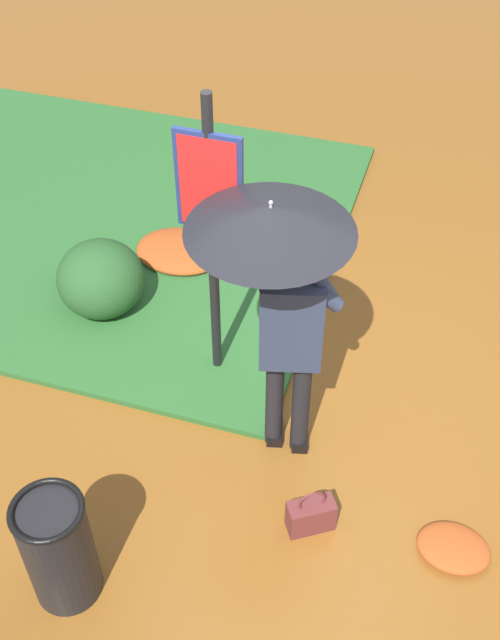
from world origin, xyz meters
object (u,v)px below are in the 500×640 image
(person_with_umbrella, at_px, (280,273))
(handbag, at_px, (311,515))
(trash_bin, at_px, (59,549))
(info_sign_post, at_px, (211,215))

(person_with_umbrella, bearing_deg, handbag, 124.74)
(person_with_umbrella, relative_size, trash_bin, 2.45)
(info_sign_post, bearing_deg, person_with_umbrella, 138.49)
(person_with_umbrella, xyz_separation_m, info_sign_post, (0.61, -0.54, -0.11))
(handbag, relative_size, trash_bin, 0.44)
(person_with_umbrella, distance_m, trash_bin, 2.01)
(trash_bin, bearing_deg, person_with_umbrella, -121.84)
(info_sign_post, bearing_deg, handbag, 132.06)
(info_sign_post, distance_m, trash_bin, 2.22)
(person_with_umbrella, distance_m, info_sign_post, 0.82)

